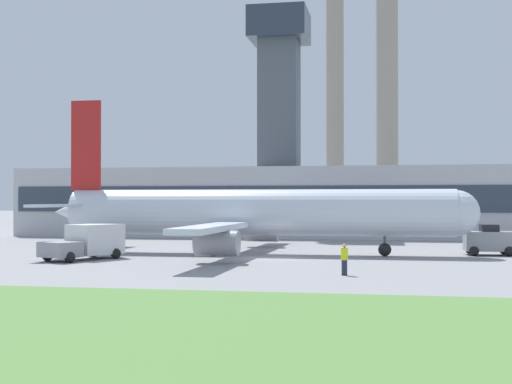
# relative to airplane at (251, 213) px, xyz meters

# --- Properties ---
(ground_plane) EXTENTS (400.00, 400.00, 0.00)m
(ground_plane) POSITION_rel_airplane_xyz_m (1.86, -3.21, -2.98)
(ground_plane) COLOR gray
(terminal_building) EXTENTS (64.64, 15.17, 25.29)m
(terminal_building) POSITION_rel_airplane_xyz_m (1.57, 28.15, 1.46)
(terminal_building) COLOR #B2B2B7
(terminal_building) RESTS_ON ground_plane
(smokestack_left) EXTENTS (3.19, 3.19, 45.81)m
(smokestack_left) POSITION_rel_airplane_xyz_m (1.65, 58.95, 20.06)
(smokestack_left) COLOR gray
(smokestack_left) RESTS_ON ground_plane
(smokestack_right) EXTENTS (3.72, 3.72, 45.42)m
(smokestack_right) POSITION_rel_airplane_xyz_m (9.57, 55.25, 19.88)
(smokestack_right) COLOR gray
(smokestack_right) RESTS_ON ground_plane
(airplane) EXTENTS (31.36, 28.95, 11.51)m
(airplane) POSITION_rel_airplane_xyz_m (0.00, 0.00, 0.00)
(airplane) COLOR silver
(airplane) RESTS_ON ground_plane
(pushback_tug) EXTENTS (3.48, 2.73, 2.19)m
(pushback_tug) POSITION_rel_airplane_xyz_m (16.89, 2.25, -1.99)
(pushback_tug) COLOR gray
(pushback_tug) RESTS_ON ground_plane
(baggage_truck) EXTENTS (4.31, 6.06, 2.31)m
(baggage_truck) POSITION_rel_airplane_xyz_m (-9.78, -6.45, -1.84)
(baggage_truck) COLOR gray
(baggage_truck) RESTS_ON ground_plane
(ground_crew_person) EXTENTS (0.46, 0.46, 1.66)m
(ground_crew_person) POSITION_rel_airplane_xyz_m (7.58, -13.40, -2.13)
(ground_crew_person) COLOR #23283D
(ground_crew_person) RESTS_ON ground_plane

